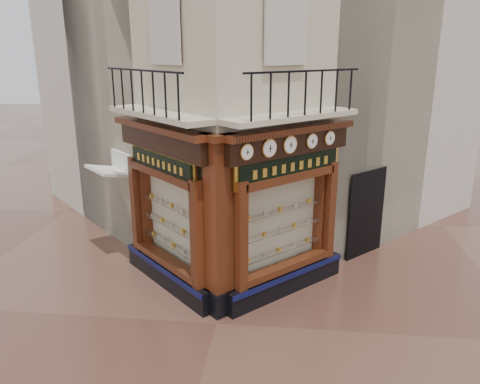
# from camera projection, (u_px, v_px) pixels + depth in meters

# --- Properties ---
(ground) EXTENTS (80.00, 80.00, 0.00)m
(ground) POSITION_uv_depth(u_px,v_px,m) (216.00, 324.00, 9.91)
(ground) COLOR #513025
(ground) RESTS_ON ground
(main_building) EXTENTS (11.31, 11.31, 12.00)m
(main_building) POSITION_uv_depth(u_px,v_px,m) (245.00, 35.00, 14.03)
(main_building) COLOR beige
(main_building) RESTS_ON ground
(neighbour_left) EXTENTS (11.31, 11.31, 11.00)m
(neighbour_left) POSITION_uv_depth(u_px,v_px,m) (183.00, 52.00, 16.78)
(neighbour_left) COLOR beige
(neighbour_left) RESTS_ON ground
(neighbour_right) EXTENTS (11.31, 11.31, 11.00)m
(neighbour_right) POSITION_uv_depth(u_px,v_px,m) (323.00, 52.00, 16.27)
(neighbour_right) COLOR beige
(neighbour_right) RESTS_ON ground
(shopfront_left) EXTENTS (2.86, 2.86, 3.98)m
(shopfront_left) POSITION_uv_depth(u_px,v_px,m) (166.00, 209.00, 10.97)
(shopfront_left) COLOR black
(shopfront_left) RESTS_ON ground
(shopfront_right) EXTENTS (2.86, 2.86, 3.98)m
(shopfront_right) POSITION_uv_depth(u_px,v_px,m) (286.00, 214.00, 10.68)
(shopfront_right) COLOR black
(shopfront_right) RESTS_ON ground
(corner_pilaster) EXTENTS (0.85, 0.85, 3.98)m
(corner_pilaster) POSITION_uv_depth(u_px,v_px,m) (219.00, 229.00, 9.82)
(corner_pilaster) COLOR black
(corner_pilaster) RESTS_ON ground
(balcony) EXTENTS (5.94, 2.97, 1.03)m
(balcony) POSITION_uv_depth(u_px,v_px,m) (224.00, 115.00, 10.10)
(balcony) COLOR beige
(balcony) RESTS_ON ground
(clock_a) EXTENTS (0.27, 0.27, 0.33)m
(clock_a) POSITION_uv_depth(u_px,v_px,m) (247.00, 152.00, 9.25)
(clock_a) COLOR #C39041
(clock_a) RESTS_ON ground
(clock_b) EXTENTS (0.31, 0.31, 0.39)m
(clock_b) POSITION_uv_depth(u_px,v_px,m) (269.00, 148.00, 9.62)
(clock_b) COLOR #C39041
(clock_b) RESTS_ON ground
(clock_c) EXTENTS (0.32, 0.32, 0.40)m
(clock_c) POSITION_uv_depth(u_px,v_px,m) (290.00, 145.00, 9.98)
(clock_c) COLOR #C39041
(clock_c) RESTS_ON ground
(clock_d) EXTENTS (0.28, 0.28, 0.35)m
(clock_d) POSITION_uv_depth(u_px,v_px,m) (312.00, 141.00, 10.38)
(clock_d) COLOR #C39041
(clock_d) RESTS_ON ground
(clock_e) EXTENTS (0.27, 0.27, 0.34)m
(clock_e) POSITION_uv_depth(u_px,v_px,m) (329.00, 138.00, 10.74)
(clock_e) COLOR #C39041
(clock_e) RESTS_ON ground
(awning) EXTENTS (1.53, 1.53, 0.25)m
(awning) POSITION_uv_depth(u_px,v_px,m) (115.00, 254.00, 13.32)
(awning) COLOR silver
(awning) RESTS_ON ground
(signboard_left) EXTENTS (2.02, 2.02, 0.54)m
(signboard_left) POSITION_uv_depth(u_px,v_px,m) (161.00, 163.00, 10.60)
(signboard_left) COLOR gold
(signboard_left) RESTS_ON ground
(signboard_right) EXTENTS (2.27, 2.27, 0.61)m
(signboard_right) POSITION_uv_depth(u_px,v_px,m) (290.00, 166.00, 10.30)
(signboard_right) COLOR gold
(signboard_right) RESTS_ON ground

